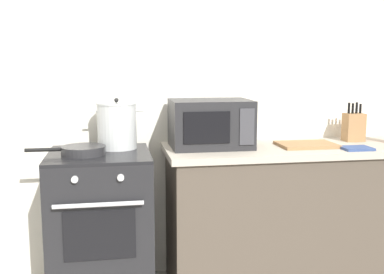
# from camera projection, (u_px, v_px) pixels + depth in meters

# --- Properties ---
(back_wall) EXTENTS (4.40, 0.10, 2.50)m
(back_wall) POSITION_uv_depth(u_px,v_px,m) (196.00, 92.00, 3.19)
(back_wall) COLOR silver
(back_wall) RESTS_ON ground_plane
(lower_cabinet_right) EXTENTS (1.64, 0.56, 0.88)m
(lower_cabinet_right) POSITION_uv_depth(u_px,v_px,m) (294.00, 218.00, 3.07)
(lower_cabinet_right) COLOR #4C4238
(lower_cabinet_right) RESTS_ON ground_plane
(countertop_right) EXTENTS (1.70, 0.60, 0.04)m
(countertop_right) POSITION_uv_depth(u_px,v_px,m) (297.00, 149.00, 3.00)
(countertop_right) COLOR #ADA393
(countertop_right) RESTS_ON lower_cabinet_right
(stove) EXTENTS (0.60, 0.64, 0.92)m
(stove) POSITION_uv_depth(u_px,v_px,m) (101.00, 227.00, 2.84)
(stove) COLOR black
(stove) RESTS_ON ground_plane
(stock_pot) EXTENTS (0.33, 0.25, 0.32)m
(stock_pot) POSITION_uv_depth(u_px,v_px,m) (117.00, 125.00, 2.89)
(stock_pot) COLOR silver
(stock_pot) RESTS_ON stove
(frying_pan) EXTENTS (0.45, 0.25, 0.05)m
(frying_pan) POSITION_uv_depth(u_px,v_px,m) (82.00, 150.00, 2.71)
(frying_pan) COLOR #28282B
(frying_pan) RESTS_ON stove
(microwave) EXTENTS (0.50, 0.37, 0.30)m
(microwave) POSITION_uv_depth(u_px,v_px,m) (210.00, 124.00, 2.94)
(microwave) COLOR #232326
(microwave) RESTS_ON countertop_right
(cutting_board) EXTENTS (0.36, 0.26, 0.02)m
(cutting_board) POSITION_uv_depth(u_px,v_px,m) (307.00, 145.00, 2.99)
(cutting_board) COLOR #997047
(cutting_board) RESTS_ON countertop_right
(knife_block) EXTENTS (0.13, 0.10, 0.27)m
(knife_block) POSITION_uv_depth(u_px,v_px,m) (354.00, 127.00, 3.17)
(knife_block) COLOR #997047
(knife_block) RESTS_ON countertop_right
(oven_mitt) EXTENTS (0.18, 0.14, 0.02)m
(oven_mitt) POSITION_uv_depth(u_px,v_px,m) (356.00, 148.00, 2.87)
(oven_mitt) COLOR #33477A
(oven_mitt) RESTS_ON countertop_right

